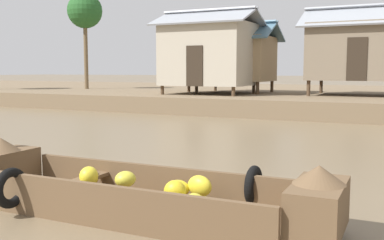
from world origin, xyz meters
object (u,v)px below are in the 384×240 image
Objects in this scene: stilt_house_left at (209,53)px; stilt_house_mid_left at (235,58)px; banana_boat at (134,192)px; palm_tree_mid at (85,12)px; stilt_house_mid_right at (362,51)px.

stilt_house_left is 1.08× the size of stilt_house_mid_left.
banana_boat is 1.20× the size of stilt_house_mid_left.
palm_tree_mid is (-14.89, 17.48, 5.06)m from banana_boat.
banana_boat is 17.22m from stilt_house_mid_right.
stilt_house_mid_right is (6.07, -0.16, 0.24)m from stilt_house_mid_left.
stilt_house_mid_left is (-5.12, 17.18, 2.20)m from banana_boat.
stilt_house_mid_right is at bearing -1.67° from palm_tree_mid.
banana_boat is at bearing -93.21° from stilt_house_mid_right.
stilt_house_left reaches higher than banana_boat.
stilt_house_mid_right is at bearing -1.51° from stilt_house_mid_left.
banana_boat is at bearing -49.58° from palm_tree_mid.
stilt_house_mid_right reaches higher than stilt_house_left.
palm_tree_mid reaches higher than stilt_house_mid_left.
palm_tree_mid is (-15.84, 0.46, 2.62)m from stilt_house_mid_right.
stilt_house_left is 6.88m from stilt_house_mid_right.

